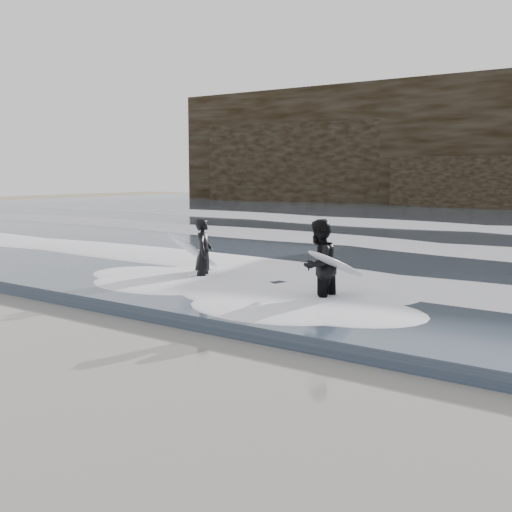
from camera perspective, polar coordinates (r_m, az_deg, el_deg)
The scene contains 6 objects.
ground at distance 10.16m, azimuth -18.28°, elevation -9.57°, with size 120.00×120.00×0.00m, color #8D7452.
foam_near at distance 16.78m, azimuth 7.57°, elevation -1.17°, with size 60.00×3.20×0.20m, color white.
foam_mid at distance 23.11m, azimuth 16.02°, elevation 1.04°, with size 60.00×4.00×0.24m, color white.
foam_far at distance 31.66m, azimuth 21.76°, elevation 2.53°, with size 60.00×4.80×0.30m, color white.
surfer_left at distance 16.12m, azimuth -4.83°, elevation 0.28°, with size 1.07×1.77×1.77m.
surfer_right at distance 13.35m, azimuth 5.70°, elevation -0.87°, with size 1.16×1.87×1.95m.
Camera 1 is at (8.00, -5.53, 2.93)m, focal length 45.00 mm.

